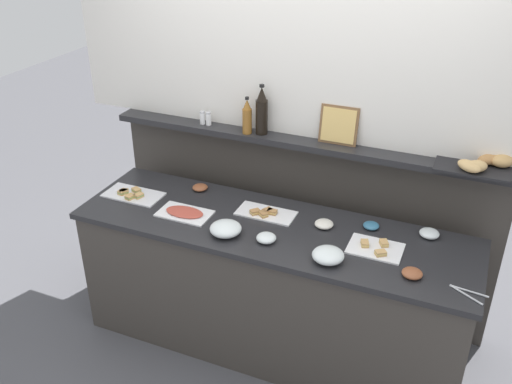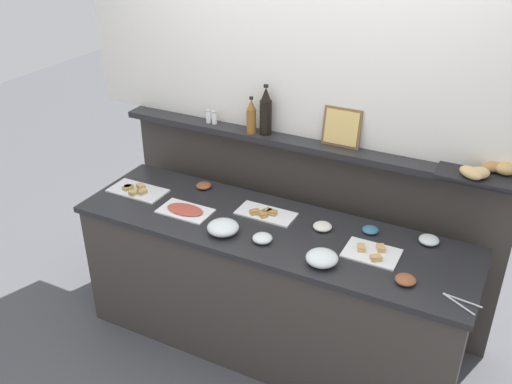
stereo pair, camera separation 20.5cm
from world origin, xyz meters
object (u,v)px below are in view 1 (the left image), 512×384
object	(u,v)px
sandwich_platter_rear	(266,213)
condiment_bowl_teal	(200,187)
pepper_shaker	(209,119)
bread_basket	(483,164)
serving_tongs	(467,293)
salt_shaker	(202,118)
condiment_bowl_dark	(412,273)
wine_bottle_dark	(262,112)
sandwich_platter_front	(132,195)
glass_bowl_large	(429,234)
glass_bowl_medium	(328,256)
sandwich_platter_side	(376,248)
condiment_bowl_cream	(371,226)
glass_bowl_extra	(266,238)
vinegar_bottle_amber	(247,117)
glass_bowl_small	(226,229)
framed_picture	(339,125)
cold_cuts_platter	(185,213)
condiment_bowl_red	(324,224)

from	to	relation	value
sandwich_platter_rear	condiment_bowl_teal	bearing A→B (deg)	166.30
pepper_shaker	bread_basket	bearing A→B (deg)	0.06
condiment_bowl_teal	serving_tongs	distance (m)	1.74
pepper_shaker	salt_shaker	bearing A→B (deg)	180.00
condiment_bowl_dark	wine_bottle_dark	distance (m)	1.33
sandwich_platter_front	serving_tongs	xyz separation A→B (m)	(2.04, -0.19, -0.01)
glass_bowl_large	glass_bowl_medium	size ratio (longest dim) A/B	0.65
glass_bowl_large	bread_basket	distance (m)	0.48
glass_bowl_large	wine_bottle_dark	size ratio (longest dim) A/B	0.35
sandwich_platter_front	condiment_bowl_teal	size ratio (longest dim) A/B	3.75
sandwich_platter_side	serving_tongs	distance (m)	0.53
glass_bowl_large	salt_shaker	xyz separation A→B (m)	(-1.52, 0.20, 0.39)
glass_bowl_large	condiment_bowl_teal	distance (m)	1.45
glass_bowl_large	condiment_bowl_cream	bearing A→B (deg)	-173.51
glass_bowl_extra	condiment_bowl_cream	distance (m)	0.62
sandwich_platter_side	vinegar_bottle_amber	world-z (taller)	vinegar_bottle_amber
wine_bottle_dark	pepper_shaker	world-z (taller)	wine_bottle_dark
sandwich_platter_front	bread_basket	world-z (taller)	bread_basket
serving_tongs	wine_bottle_dark	size ratio (longest dim) A/B	0.59
sandwich_platter_rear	glass_bowl_small	xyz separation A→B (m)	(-0.13, -0.29, 0.02)
sandwich_platter_side	framed_picture	bearing A→B (deg)	127.76
sandwich_platter_front	glass_bowl_small	size ratio (longest dim) A/B	2.05
glass_bowl_small	glass_bowl_extra	bearing A→B (deg)	5.01
condiment_bowl_teal	salt_shaker	xyz separation A→B (m)	(-0.07, 0.21, 0.39)
wine_bottle_dark	framed_picture	size ratio (longest dim) A/B	1.36
glass_bowl_extra	salt_shaker	world-z (taller)	salt_shaker
sandwich_platter_front	sandwich_platter_side	xyz separation A→B (m)	(1.55, 0.01, -0.00)
framed_picture	cold_cuts_platter	bearing A→B (deg)	-143.53
sandwich_platter_rear	condiment_bowl_teal	xyz separation A→B (m)	(-0.51, 0.12, 0.01)
glass_bowl_small	sandwich_platter_rear	bearing A→B (deg)	66.57
sandwich_platter_side	condiment_bowl_teal	world-z (taller)	sandwich_platter_side
pepper_shaker	framed_picture	xyz separation A→B (m)	(0.85, 0.04, 0.07)
condiment_bowl_red	framed_picture	distance (m)	0.60
salt_shaker	pepper_shaker	world-z (taller)	same
wine_bottle_dark	salt_shaker	world-z (taller)	wine_bottle_dark
condiment_bowl_dark	serving_tongs	distance (m)	0.27
sandwich_platter_side	condiment_bowl_cream	bearing A→B (deg)	109.04
glass_bowl_extra	vinegar_bottle_amber	size ratio (longest dim) A/B	0.47
condiment_bowl_teal	pepper_shaker	xyz separation A→B (m)	(-0.03, 0.21, 0.39)
glass_bowl_small	glass_bowl_extra	xyz separation A→B (m)	(0.24, 0.02, -0.01)
sandwich_platter_rear	sandwich_platter_side	bearing A→B (deg)	-9.28
sandwich_platter_front	cold_cuts_platter	bearing A→B (deg)	-9.55
cold_cuts_platter	condiment_bowl_cream	size ratio (longest dim) A/B	3.47
serving_tongs	vinegar_bottle_amber	world-z (taller)	vinegar_bottle_amber
glass_bowl_medium	condiment_bowl_teal	xyz separation A→B (m)	(-0.99, 0.44, -0.01)
sandwich_platter_rear	bread_basket	bearing A→B (deg)	16.44
glass_bowl_medium	bread_basket	distance (m)	1.00
glass_bowl_large	vinegar_bottle_amber	bearing A→B (deg)	171.67
wine_bottle_dark	framed_picture	world-z (taller)	wine_bottle_dark
glass_bowl_extra	serving_tongs	world-z (taller)	glass_bowl_extra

